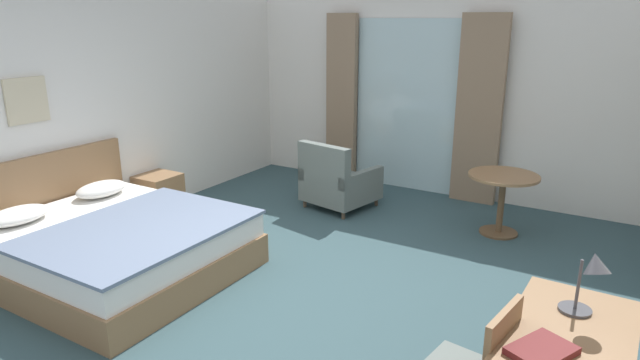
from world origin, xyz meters
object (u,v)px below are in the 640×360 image
(desk_lamp, at_px, (591,274))
(framed_picture, at_px, (27,100))
(round_cafe_table, at_px, (502,190))
(armchair_by_window, at_px, (338,183))
(bed, at_px, (112,244))
(closed_book, at_px, (542,351))
(nightstand, at_px, (159,195))
(writing_desk, at_px, (564,360))

(desk_lamp, height_order, framed_picture, framed_picture)
(round_cafe_table, xyz_separation_m, framed_picture, (-3.92, -2.87, 1.04))
(armchair_by_window, xyz_separation_m, framed_picture, (-1.95, -2.68, 1.22))
(bed, relative_size, framed_picture, 4.94)
(closed_book, relative_size, framed_picture, 0.72)
(closed_book, bearing_deg, armchair_by_window, 157.81)
(nightstand, height_order, framed_picture, framed_picture)
(desk_lamp, bearing_deg, bed, 179.40)
(desk_lamp, bearing_deg, nightstand, 164.02)
(nightstand, bearing_deg, armchair_by_window, 37.71)
(nightstand, xyz_separation_m, round_cafe_table, (3.71, 1.53, 0.26))
(closed_book, bearing_deg, bed, -162.19)
(desk_lamp, xyz_separation_m, round_cafe_table, (-1.10, 2.91, -0.52))
(bed, relative_size, nightstand, 4.30)
(writing_desk, distance_m, closed_book, 0.21)
(nightstand, xyz_separation_m, desk_lamp, (4.81, -1.38, 0.78))
(framed_picture, bearing_deg, bed, -0.00)
(nightstand, distance_m, framed_picture, 1.88)
(nightstand, distance_m, writing_desk, 5.06)
(nightstand, relative_size, framed_picture, 1.15)
(nightstand, height_order, round_cafe_table, round_cafe_table)
(bed, distance_m, closed_book, 3.91)
(armchair_by_window, height_order, framed_picture, framed_picture)
(armchair_by_window, bearing_deg, desk_lamp, -41.61)
(bed, bearing_deg, nightstand, 121.71)
(bed, distance_m, round_cafe_table, 4.08)
(closed_book, distance_m, framed_picture, 4.96)
(writing_desk, bearing_deg, nightstand, 160.60)
(round_cafe_table, bearing_deg, writing_desk, -71.91)
(desk_lamp, relative_size, framed_picture, 0.98)
(nightstand, bearing_deg, framed_picture, -98.98)
(writing_desk, height_order, armchair_by_window, armchair_by_window)
(nightstand, distance_m, round_cafe_table, 4.02)
(bed, xyz_separation_m, round_cafe_table, (2.89, 2.87, 0.23))
(framed_picture, bearing_deg, desk_lamp, -0.48)
(armchair_by_window, bearing_deg, bed, -108.88)
(desk_lamp, height_order, armchair_by_window, desk_lamp)
(writing_desk, bearing_deg, bed, 175.04)
(nightstand, distance_m, armchair_by_window, 2.20)
(bed, xyz_separation_m, closed_book, (3.84, -0.50, 0.49))
(desk_lamp, xyz_separation_m, closed_book, (-0.14, -0.45, -0.25))
(bed, bearing_deg, armchair_by_window, 71.12)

